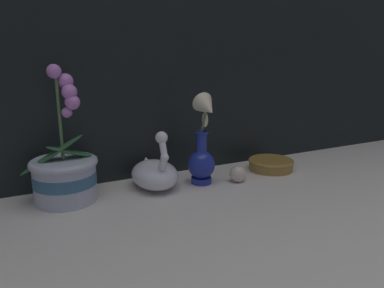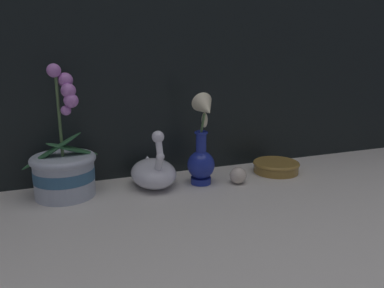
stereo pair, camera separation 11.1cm
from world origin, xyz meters
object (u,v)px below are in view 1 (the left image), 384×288
at_px(glass_sphere, 238,174).
at_px(swan_figurine, 154,173).
at_px(amber_dish, 271,164).
at_px(blue_vase, 203,150).
at_px(orchid_potted_plant, 65,172).

bearing_deg(glass_sphere, swan_figurine, 164.65).
xyz_separation_m(glass_sphere, amber_dish, (0.17, 0.05, -0.00)).
bearing_deg(blue_vase, amber_dish, 4.43).
relative_size(swan_figurine, glass_sphere, 3.85).
relative_size(orchid_potted_plant, amber_dish, 2.37).
xyz_separation_m(orchid_potted_plant, blue_vase, (0.38, -0.05, 0.03)).
relative_size(swan_figurine, amber_dish, 1.29).
bearing_deg(orchid_potted_plant, amber_dish, -2.26).
relative_size(orchid_potted_plant, glass_sphere, 7.08).
distance_m(swan_figurine, amber_dish, 0.41).
bearing_deg(orchid_potted_plant, swan_figurine, -2.74).
bearing_deg(glass_sphere, amber_dish, 17.60).
bearing_deg(amber_dish, blue_vase, -175.57).
height_order(swan_figurine, glass_sphere, swan_figurine).
height_order(orchid_potted_plant, blue_vase, orchid_potted_plant).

